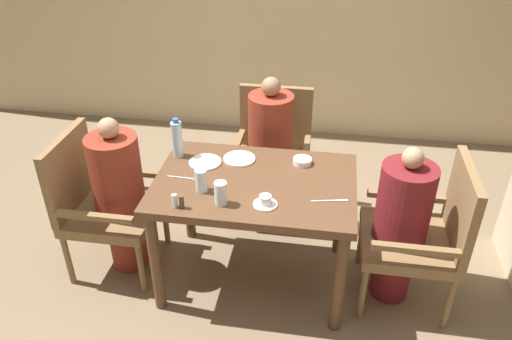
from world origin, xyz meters
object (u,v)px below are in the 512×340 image
object	(u,v)px
diner_in_left_chair	(120,195)
glass_tall_mid	(221,193)
teacup_with_saucer	(265,201)
chair_left_side	(99,199)
glass_tall_near	(201,180)
plate_main_left	(239,159)
bowl_small	(302,161)
diner_in_far_chair	(270,150)
chair_far_side	(273,149)
diner_in_right_chair	(400,224)
plate_main_right	(205,162)
water_bottle	(177,139)
chair_right_side	(426,231)

from	to	relation	value
diner_in_left_chair	glass_tall_mid	bearing A→B (deg)	-19.64
diner_in_left_chair	teacup_with_saucer	world-z (taller)	diner_in_left_chair
chair_left_side	glass_tall_near	distance (m)	0.82
plate_main_left	bowl_small	bearing A→B (deg)	1.99
diner_in_far_chair	bowl_small	distance (m)	0.55
glass_tall_near	teacup_with_saucer	bearing A→B (deg)	-12.49
chair_far_side	chair_left_side	bearing A→B (deg)	-140.67
chair_far_side	diner_in_right_chair	distance (m)	1.22
chair_far_side	glass_tall_near	world-z (taller)	chair_far_side
diner_in_left_chair	glass_tall_mid	distance (m)	0.82
diner_in_right_chair	bowl_small	xyz separation A→B (m)	(-0.62, 0.25, 0.24)
plate_main_left	plate_main_right	bearing A→B (deg)	-159.40
water_bottle	glass_tall_mid	size ratio (longest dim) A/B	1.92
diner_in_far_chair	chair_left_side	bearing A→B (deg)	-146.06
diner_in_left_chair	bowl_small	distance (m)	1.19
diner_in_left_chair	plate_main_right	distance (m)	0.59
teacup_with_saucer	chair_right_side	bearing A→B (deg)	14.12
plate_main_right	glass_tall_near	distance (m)	0.32
diner_in_right_chair	plate_main_right	bearing A→B (deg)	172.80
water_bottle	plate_main_left	bearing A→B (deg)	1.80
chair_far_side	glass_tall_near	bearing A→B (deg)	-106.06
chair_left_side	water_bottle	xyz separation A→B (m)	(0.49, 0.22, 0.37)
plate_main_right	water_bottle	xyz separation A→B (m)	(-0.19, 0.06, 0.12)
teacup_with_saucer	glass_tall_mid	world-z (taller)	glass_tall_mid
chair_left_side	chair_right_side	world-z (taller)	same
water_bottle	glass_tall_near	bearing A→B (deg)	-55.86
chair_left_side	plate_main_right	world-z (taller)	chair_left_side
chair_left_side	teacup_with_saucer	distance (m)	1.18
diner_in_left_chair	chair_far_side	bearing A→B (deg)	43.83
chair_far_side	glass_tall_near	size ratio (longest dim) A/B	6.98
diner_in_right_chair	bowl_small	distance (m)	0.70
chair_right_side	chair_far_side	bearing A→B (deg)	140.67
teacup_with_saucer	water_bottle	distance (m)	0.79
chair_left_side	plate_main_right	size ratio (longest dim) A/B	4.70
plate_main_left	bowl_small	world-z (taller)	bowl_small
bowl_small	chair_far_side	bearing A→B (deg)	113.72
diner_in_right_chair	glass_tall_near	distance (m)	1.21
diner_in_right_chair	water_bottle	bearing A→B (deg)	171.21
water_bottle	plate_main_right	bearing A→B (deg)	-18.48
diner_in_far_chair	bowl_small	world-z (taller)	diner_in_far_chair
chair_left_side	plate_main_right	xyz separation A→B (m)	(0.69, 0.15, 0.26)
diner_in_right_chair	glass_tall_mid	bearing A→B (deg)	-165.76
chair_far_side	plate_main_right	world-z (taller)	chair_far_side
bowl_small	diner_in_left_chair	bearing A→B (deg)	-167.87
water_bottle	diner_in_right_chair	bearing A→B (deg)	-8.79
diner_in_left_chair	chair_right_side	bearing A→B (deg)	0.00
chair_left_side	teacup_with_saucer	xyz separation A→B (m)	(1.13, -0.24, 0.27)
diner_in_far_chair	plate_main_right	distance (m)	0.66
chair_far_side	teacup_with_saucer	bearing A→B (deg)	-84.92
chair_right_side	water_bottle	size ratio (longest dim) A/B	3.64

